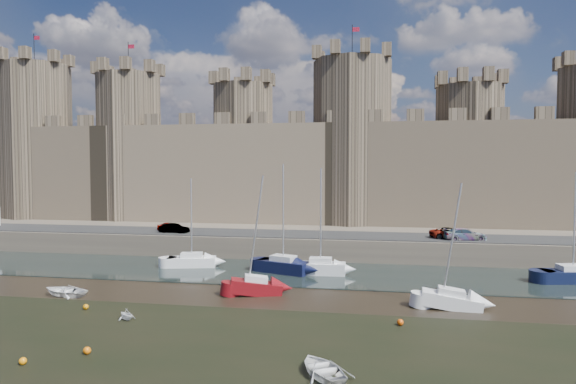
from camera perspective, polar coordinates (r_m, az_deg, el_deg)
name	(u,v)px	position (r m, az deg, el deg)	size (l,w,h in m)	color
ground	(262,370)	(28.48, -2.93, -19.13)	(160.00, 160.00, 0.00)	black
water_channel	(317,274)	(51.18, 3.24, -9.06)	(160.00, 12.00, 0.08)	black
quay	(343,222)	(86.42, 6.13, -3.31)	(160.00, 60.00, 2.50)	#4C443A
road	(327,235)	(60.54, 4.39, -4.77)	(160.00, 7.00, 0.10)	black
castle	(333,159)	(73.99, 5.02, 3.72)	(108.50, 11.00, 29.00)	#42382B
car_0	(170,227)	(65.38, -12.93, -3.79)	(1.36, 3.38, 1.15)	gray
car_1	(174,229)	(63.45, -12.53, -3.98)	(1.25, 3.59, 1.18)	gray
car_2	(465,234)	(59.45, 19.07, -4.47)	(1.86, 4.59, 1.33)	gray
car_3	(450,233)	(60.42, 17.57, -4.38)	(2.04, 4.43, 1.23)	gray
sailboat_0	(192,260)	(55.18, -10.65, -7.47)	(5.27, 3.04, 9.26)	white
sailboat_1	(283,265)	(51.33, -0.53, -8.11)	(5.76, 3.78, 10.77)	black
sailboat_2	(321,267)	(50.67, 3.64, -8.27)	(4.86, 2.02, 10.36)	silver
sailboat_3	(573,274)	(53.94, 29.10, -8.01)	(6.04, 3.29, 10.02)	black
sailboat_4	(256,286)	(43.27, -3.56, -10.35)	(4.54, 2.82, 9.92)	maroon
sailboat_5	(451,299)	(41.06, 17.70, -11.29)	(4.44, 1.89, 9.44)	white
dinghy_2	(323,368)	(27.71, 3.89, -18.97)	(2.51, 0.73, 3.51)	silver
dinghy_3	(127,315)	(38.11, -17.49, -12.90)	(1.23, 0.75, 1.43)	white
dinghy_6	(65,291)	(46.58, -23.51, -10.10)	(2.55, 0.74, 3.57)	white
buoy_0	(87,351)	(32.47, -21.43, -16.08)	(0.44, 0.44, 0.44)	#D05F09
buoy_1	(86,307)	(41.81, -21.55, -11.78)	(0.42, 0.42, 0.42)	orange
buoy_3	(400,322)	(36.15, 12.38, -13.96)	(0.44, 0.44, 0.44)	#CA4708
buoy_4	(23,361)	(32.31, -27.37, -16.34)	(0.41, 0.41, 0.41)	orange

